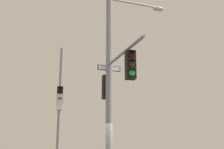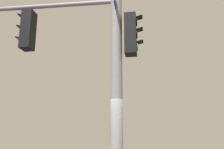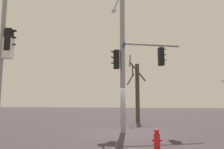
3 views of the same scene
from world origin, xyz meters
name	(u,v)px [view 3 (image 3 of 3)]	position (x,y,z in m)	size (l,w,h in m)	color
ground_plane	(122,133)	(0.00, 0.00, 0.00)	(80.00, 80.00, 0.00)	#382E33
main_signal_pole_assembly	(127,52)	(0.31, 0.29, 4.70)	(4.57, 3.36, 8.93)	gray
secondary_pole_assembly	(4,51)	(-5.33, -2.98, 4.17)	(0.77, 0.41, 7.88)	gray
fire_hydrant	(157,139)	(1.69, -3.53, 0.34)	(0.38, 0.24, 0.73)	red
bare_tree_across_street	(137,89)	(0.73, 6.17, 2.76)	(1.66, 1.66, 5.95)	#4C3A2D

